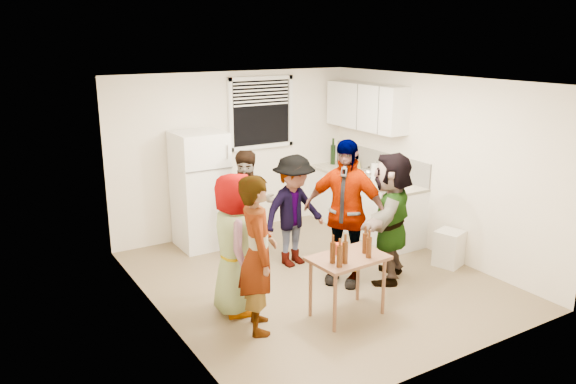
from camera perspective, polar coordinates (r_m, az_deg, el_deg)
room at (r=7.28m, az=2.79°, el=-8.80°), size 4.00×4.50×2.50m
window at (r=8.83m, az=-2.74°, el=8.04°), size 1.12×0.10×1.06m
refrigerator at (r=8.23m, az=-8.87°, el=0.21°), size 0.70×0.70×1.70m
counter_lower at (r=8.96m, az=7.71°, el=-1.28°), size 0.60×2.20×0.86m
countertop at (r=8.84m, az=7.82°, el=1.51°), size 0.64×2.22×0.04m
backsplash at (r=8.97m, az=9.28°, el=2.98°), size 0.03×2.20×0.36m
upper_cabinets at (r=8.88m, az=7.91°, el=8.60°), size 0.34×1.60×0.70m
kettle at (r=8.69m, az=8.18°, el=1.40°), size 0.24×0.20×0.20m
paper_towel at (r=8.63m, az=8.78°, el=1.28°), size 0.11×0.11×0.24m
wine_bottle at (r=9.58m, az=4.57°, el=2.82°), size 0.08×0.08×0.33m
beer_bottle_counter at (r=8.43m, az=9.28°, el=0.90°), size 0.06×0.06×0.23m
blue_cup at (r=8.11m, az=9.78°, el=0.30°), size 0.09×0.09×0.12m
picture_frame at (r=9.32m, az=7.00°, el=2.83°), size 0.02×0.16×0.13m
trash_bin at (r=7.90m, az=16.04°, el=-5.46°), size 0.41×0.41×0.49m
serving_table at (r=6.45m, az=5.95°, el=-12.28°), size 0.85×0.60×0.70m
beer_bottle_table at (r=5.98m, az=5.79°, el=-7.20°), size 0.06×0.06×0.24m
red_cup at (r=6.22m, az=5.11°, el=-6.28°), size 0.09×0.09×0.12m
guest_grey at (r=6.53m, az=-5.25°, el=-11.88°), size 1.77×1.27×0.51m
guest_stripe at (r=6.16m, az=-2.98°, el=-13.63°), size 1.79×1.17×0.40m
guest_back_left at (r=8.03m, az=-3.85°, el=-6.43°), size 1.16×1.66×0.57m
guest_back_right at (r=7.73m, az=0.57°, el=-7.31°), size 1.19×1.64×0.56m
guest_black at (r=7.24m, az=5.59°, el=-9.02°), size 2.12×1.90×0.45m
guest_orange at (r=7.41m, az=10.10°, el=-8.61°), size 2.24×2.25×0.49m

